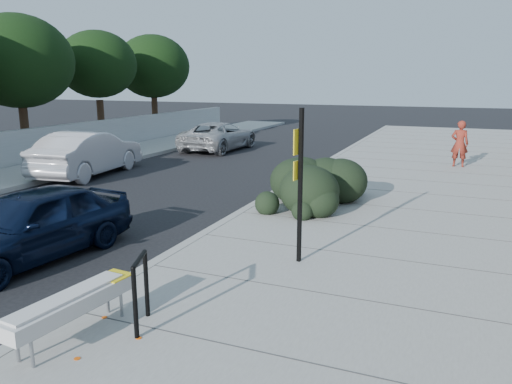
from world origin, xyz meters
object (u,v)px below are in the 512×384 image
bike_rack (141,285)px  pedestrian (460,144)px  suv_silver (219,136)px  sign_post (300,177)px  sedan_navy (32,224)px  wagon_silver (88,153)px  bench (72,304)px

bike_rack → pedestrian: pedestrian is taller
bike_rack → pedestrian: size_ratio=0.56×
bike_rack → suv_silver: 18.48m
bike_rack → sign_post: 3.59m
sign_post → sedan_navy: (-4.96, -1.51, -1.03)m
wagon_silver → pedestrian: bearing=-160.3°
sedan_navy → wagon_silver: size_ratio=0.85×
suv_silver → sedan_navy: bearing=104.4°
wagon_silver → pedestrian: 14.03m
bench → suv_silver: (-6.67, 17.55, 0.08)m
sedan_navy → pedestrian: 15.64m
bench → pedestrian: bearing=80.3°
suv_silver → pedestrian: pedestrian is taller
pedestrian → sedan_navy: bearing=60.7°
bench → pedestrian: (4.44, 16.01, 0.42)m
wagon_silver → suv_silver: size_ratio=0.99×
sign_post → sedan_navy: bearing=-151.2°
sedan_navy → pedestrian: pedestrian is taller
bike_rack → sign_post: size_ratio=0.35×
bench → sign_post: bearing=69.8°
sedan_navy → suv_silver: sedan_navy is taller
bench → sedan_navy: sedan_navy is taller
suv_silver → wagon_silver: bearing=80.8°
sign_post → sedan_navy: 5.29m
sign_post → sedan_navy: sign_post is taller
bench → bike_rack: bike_rack is taller
suv_silver → pedestrian: size_ratio=2.81×
pedestrian → bike_rack: bearing=75.7°
wagon_silver → bench: bearing=122.8°
suv_silver → sign_post: bearing=123.0°
sedan_navy → wagon_silver: 8.94m
wagon_silver → pedestrian: size_ratio=2.78×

